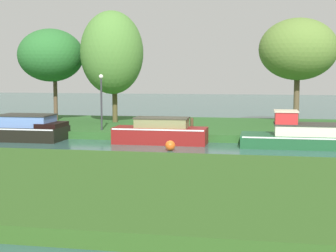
# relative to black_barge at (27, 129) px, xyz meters

# --- Properties ---
(ground_plane) EXTENTS (120.00, 120.00, 0.00)m
(ground_plane) POSITION_rel_black_barge_xyz_m (7.52, -1.20, -0.59)
(ground_plane) COLOR #325852
(riverbank_far) EXTENTS (72.00, 10.00, 0.40)m
(riverbank_far) POSITION_rel_black_barge_xyz_m (7.52, 5.80, -0.39)
(riverbank_far) COLOR #2A5A24
(riverbank_far) RESTS_ON ground_plane
(riverbank_near) EXTENTS (72.00, 10.00, 0.40)m
(riverbank_near) POSITION_rel_black_barge_xyz_m (7.52, -10.20, -0.39)
(riverbank_near) COLOR #2E541D
(riverbank_near) RESTS_ON ground_plane
(black_barge) EXTENTS (4.24, 2.28, 1.37)m
(black_barge) POSITION_rel_black_barge_xyz_m (0.00, 0.00, 0.00)
(black_barge) COLOR black
(black_barge) RESTS_ON ground_plane
(forest_narrowboat) EXTENTS (9.03, 2.20, 1.77)m
(forest_narrowboat) POSITION_rel_black_barge_xyz_m (15.76, 0.00, -0.06)
(forest_narrowboat) COLOR #1B512B
(forest_narrowboat) RESTS_ON ground_plane
(maroon_cruiser) EXTENTS (4.72, 1.60, 1.34)m
(maroon_cruiser) POSITION_rel_black_barge_xyz_m (7.28, 0.00, -0.02)
(maroon_cruiser) COLOR maroon
(maroon_cruiser) RESTS_ON ground_plane
(willow_tree_left) EXTENTS (4.26, 4.24, 6.02)m
(willow_tree_left) POSITION_rel_black_barge_xyz_m (-1.28, 6.30, 4.11)
(willow_tree_left) COLOR brown
(willow_tree_left) RESTS_ON riverbank_far
(willow_tree_centre) EXTENTS (3.94, 4.11, 7.03)m
(willow_tree_centre) POSITION_rel_black_barge_xyz_m (3.01, 5.83, 4.23)
(willow_tree_centre) COLOR #4F4525
(willow_tree_centre) RESTS_ON riverbank_far
(willow_tree_right) EXTENTS (4.83, 4.44, 6.55)m
(willow_tree_right) POSITION_rel_black_barge_xyz_m (14.47, 7.58, 4.42)
(willow_tree_right) COLOR brown
(willow_tree_right) RESTS_ON riverbank_far
(lamp_post) EXTENTS (0.24, 0.24, 3.09)m
(lamp_post) POSITION_rel_black_barge_xyz_m (3.58, 1.82, 1.74)
(lamp_post) COLOR #333338
(lamp_post) RESTS_ON riverbank_far
(mooring_post_near) EXTENTS (0.17, 0.17, 0.83)m
(mooring_post_near) POSITION_rel_black_barge_xyz_m (8.73, 1.10, 0.22)
(mooring_post_near) COLOR #4A3822
(mooring_post_near) RESTS_ON riverbank_far
(mooring_post_far) EXTENTS (0.15, 0.15, 0.62)m
(mooring_post_far) POSITION_rel_black_barge_xyz_m (0.03, 1.10, 0.12)
(mooring_post_far) COLOR #542F2E
(mooring_post_far) RESTS_ON riverbank_far
(channel_buoy) EXTENTS (0.47, 0.47, 0.47)m
(channel_buoy) POSITION_rel_black_barge_xyz_m (8.18, -2.19, -0.36)
(channel_buoy) COLOR #E55919
(channel_buoy) RESTS_ON ground_plane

